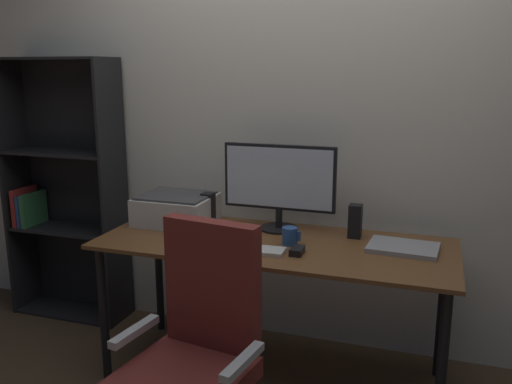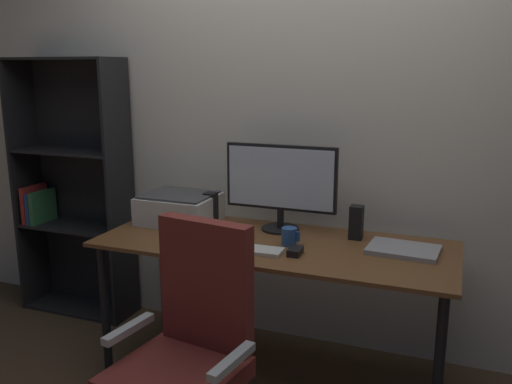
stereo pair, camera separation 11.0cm
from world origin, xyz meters
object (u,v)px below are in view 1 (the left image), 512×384
Objects in this scene: bookshelf at (65,191)px; coffee_mug at (290,236)px; speaker_right at (355,221)px; printer at (176,209)px; mouse at (297,251)px; laptop at (403,248)px; desk at (274,257)px; speaker_left at (208,208)px; keyboard at (254,250)px; monitor at (279,181)px; office_chair at (195,368)px.

coffee_mug is at bearing -13.08° from bookshelf.
printer is (-0.97, -0.05, -0.00)m from speaker_right.
mouse is 0.30× the size of laptop.
coffee_mug is at bearing -10.99° from desk.
coffee_mug is 0.57m from speaker_left.
speaker_left is 1.00× the size of speaker_right.
laptop is at bearing -25.88° from speaker_right.
keyboard is at bearing -172.41° from mouse.
mouse is (0.19, -0.35, -0.24)m from monitor.
speaker_right is at bearing 57.17° from mouse.
bookshelf is at bearing 171.88° from speaker_left.
bookshelf is (-1.45, 0.52, 0.06)m from keyboard.
monitor is 0.44m from speaker_left.
monitor reaches higher than desk.
mouse is at bearing -16.55° from bookshelf.
desk is at bearing 91.97° from office_chair.
office_chair is at bearing -38.03° from bookshelf.
keyboard is 0.20m from coffee_mug.
printer is at bearing -163.48° from speaker_left.
laptop is 2.13m from bookshelf.
coffee_mug reaches higher than mouse.
monitor reaches higher than office_chair.
mouse reaches higher than desk.
speaker_left is (-0.40, -0.01, -0.18)m from monitor.
coffee_mug is 0.82m from office_chair.
monitor is 0.60m from printer.
monitor is at bearing 118.47° from coffee_mug.
printer is at bearing 158.63° from mouse.
laptop is (0.53, 0.10, -0.03)m from coffee_mug.
speaker_right reaches higher than coffee_mug.
coffee_mug is at bearing -13.51° from printer.
printer is at bearing -177.06° from speaker_right.
monitor reaches higher than speaker_left.
office_chair is (-0.17, -0.73, -0.32)m from coffee_mug.
office_chair is at bearing -125.99° from laptop.
keyboard is (-0.05, -0.17, 0.09)m from desk.
printer is at bearing -12.75° from bookshelf.
office_chair is (-0.70, -0.83, -0.29)m from laptop.
printer reaches higher than desk.
speaker_right reaches higher than mouse.
office_chair reaches higher than laptop.
speaker_right is at bearing 2.94° from printer.
speaker_right is (0.42, 0.37, 0.08)m from keyboard.
speaker_right reaches higher than desk.
speaker_right is at bearing 158.36° from laptop.
speaker_right is at bearing 0.00° from speaker_left.
keyboard is 0.18× the size of bookshelf.
laptop is at bearing 10.40° from coffee_mug.
bookshelf is at bearing 166.92° from coffee_mug.
mouse is at bearing 6.45° from keyboard.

